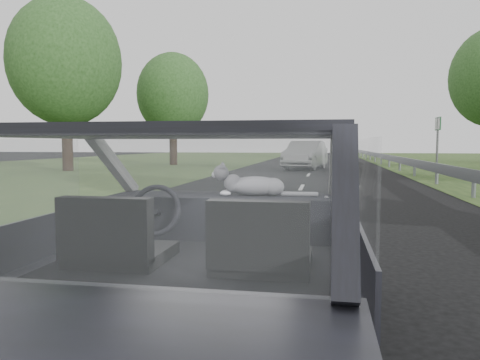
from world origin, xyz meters
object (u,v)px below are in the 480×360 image
at_px(cat, 255,185).
at_px(other_car, 305,155).
at_px(highway_sign, 437,144).
at_px(subject_car, 200,253).

distance_m(cat, other_car, 22.35).
bearing_deg(cat, highway_sign, 68.56).
xyz_separation_m(subject_car, highway_sign, (6.14, 21.85, 0.61)).
xyz_separation_m(other_car, highway_sign, (6.49, -1.12, 0.57)).
height_order(cat, other_car, other_car).
distance_m(subject_car, highway_sign, 22.70).
distance_m(subject_car, cat, 0.75).
bearing_deg(cat, subject_car, -116.45).
bearing_deg(cat, other_car, 85.60).
xyz_separation_m(subject_car, other_car, (-0.35, 22.96, 0.04)).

